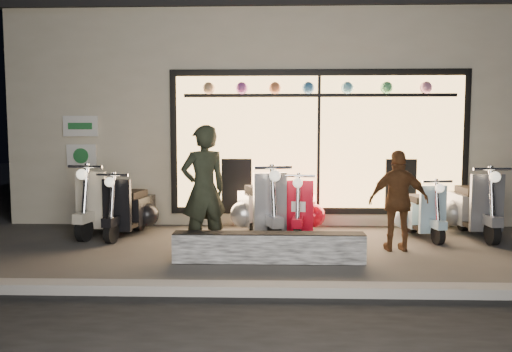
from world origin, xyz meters
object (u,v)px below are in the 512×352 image
(graffiti_barrier, at_px, (269,247))
(woman, at_px, (399,201))
(scooter_silver, at_px, (259,208))
(scooter_red, at_px, (301,210))
(man, at_px, (204,190))

(graffiti_barrier, distance_m, woman, 2.09)
(scooter_silver, height_order, woman, woman)
(graffiti_barrier, bearing_deg, scooter_silver, 95.65)
(graffiti_barrier, relative_size, scooter_silver, 1.56)
(scooter_red, relative_size, woman, 0.99)
(graffiti_barrier, distance_m, scooter_red, 1.91)
(graffiti_barrier, xyz_separation_m, scooter_red, (0.54, 1.82, 0.22))
(man, bearing_deg, woman, 156.18)
(man, distance_m, woman, 2.84)
(graffiti_barrier, bearing_deg, man, 152.74)
(scooter_silver, xyz_separation_m, scooter_red, (0.71, 0.11, -0.05))
(scooter_silver, xyz_separation_m, woman, (2.06, -1.00, 0.27))
(scooter_red, distance_m, woman, 1.78)
(man, relative_size, woman, 1.24)
(man, bearing_deg, graffiti_barrier, 124.15)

